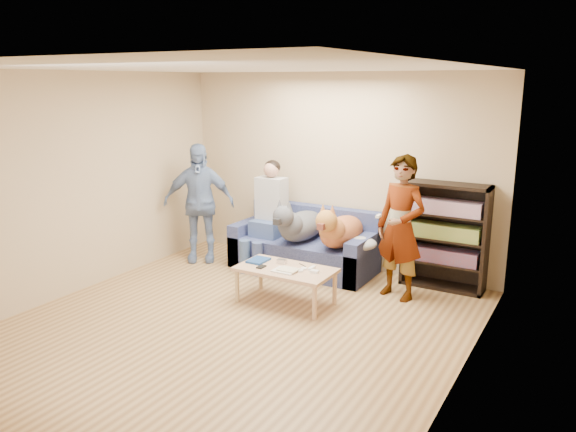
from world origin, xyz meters
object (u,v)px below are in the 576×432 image
Objects in this scene: camera_silver at (282,261)px; person_standing_left at (199,203)px; sofa at (305,248)px; coffee_table at (286,272)px; person_seated at (268,211)px; notebook_blue at (258,260)px; bookshelf at (445,234)px; dog_gray at (299,225)px; person_standing_right at (401,228)px; dog_tan at (339,230)px.

person_standing_left is at bearing 159.33° from camera_silver.
sofa is 1.73× the size of coffee_table.
notebook_blue is at bearing -63.81° from person_seated.
notebook_blue is 2.29m from bookshelf.
person_seated is 0.52m from dog_gray.
sofa is at bearing 103.95° from camera_silver.
person_standing_right is 1.69m from notebook_blue.
sofa is 1.29× the size of person_seated.
dog_tan reaches higher than camera_silver.
coffee_table is at bearing -134.98° from bookshelf.
dog_tan is (0.30, 0.90, 0.20)m from camera_silver.
notebook_blue is at bearing -120.95° from dog_tan.
dog_tan is (0.58, 0.01, 0.00)m from dog_gray.
sofa is at bearing -177.18° from person_standing_right.
dog_tan reaches higher than coffee_table.
bookshelf is (1.23, 0.39, 0.03)m from dog_tan.
dog_tan is 1.07× the size of coffee_table.
bookshelf is at bearing -20.04° from person_standing_left.
dog_gray is at bearing -21.86° from person_standing_left.
sofa is at bearing 89.19° from notebook_blue.
person_standing_left is 1.66m from notebook_blue.
person_seated is at bearing -166.08° from sofa.
person_standing_right reaches higher than person_standing_left.
person_standing_right is at bearing 31.16° from camera_silver.
person_standing_right is at bearing -12.84° from dog_tan.
camera_silver is at bearing 135.00° from coffee_table.
camera_silver is 0.08× the size of bookshelf.
person_standing_right reaches higher than sofa.
coffee_table is at bearing -68.85° from dog_gray.
sofa is 1.51× the size of dog_gray.
person_seated reaches higher than bookshelf.
person_standing_right is 6.47× the size of notebook_blue.
sofa is 0.70m from dog_tan.
sofa is at bearing -15.49° from person_standing_left.
camera_silver is at bearing -108.59° from dog_tan.
person_standing_left reaches higher than sofa.
camera_silver is at bearing -76.05° from sofa.
bookshelf is (1.81, 0.41, 0.03)m from dog_gray.
coffee_table is at bearing -100.19° from dog_tan.
person_standing_right is at bearing 38.25° from coffee_table.
person_standing_left is at bearing 157.33° from coffee_table.
camera_silver is 1.26m from person_seated.
person_standing_left reaches higher than dog_gray.
camera_silver is 0.09× the size of dog_gray.
notebook_blue is 0.14× the size of sofa.
camera_silver is at bearing -50.38° from person_seated.
person_seated is at bearing -171.14° from bookshelf.
person_standing_left is 1.13× the size of person_seated.
person_standing_right is 0.71m from bookshelf.
coffee_table is at bearing -45.00° from camera_silver.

